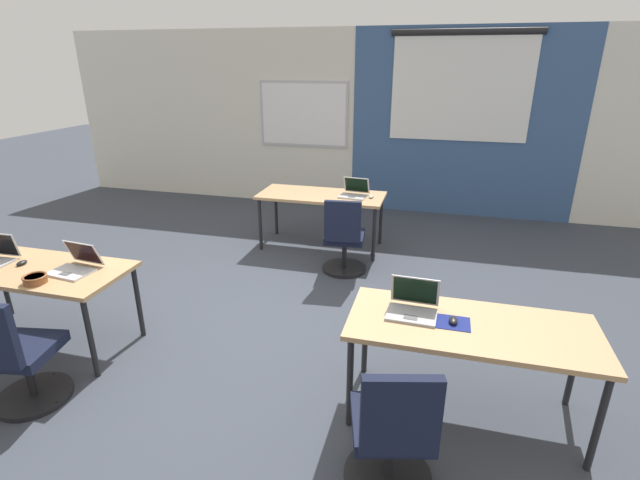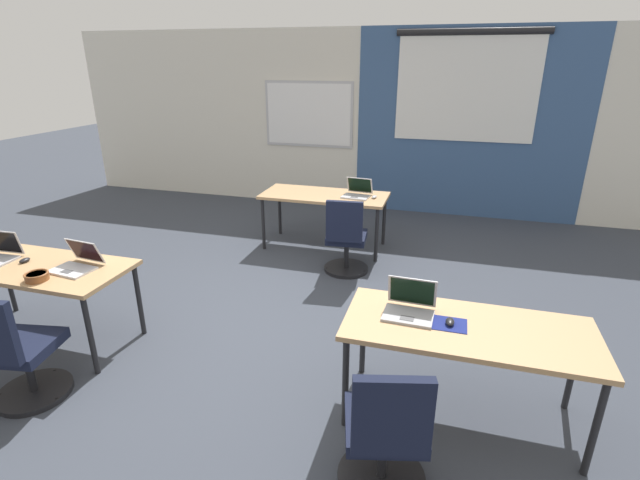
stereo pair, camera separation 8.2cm
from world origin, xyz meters
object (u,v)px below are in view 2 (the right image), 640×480
laptop_near_right_inner (409,307)px  laptop_far_right (357,193)px  desk_near_right (468,335)px  mouse_far_right (374,197)px  snack_bowl (37,276)px  mouse_near_right_inner (450,322)px  mouse_near_left_end (25,260)px  chair_near_left_inner (17,357)px  laptop_near_left_inner (77,263)px  desk_near_left (36,271)px  desk_far_center (324,199)px  chair_far_right (346,243)px  chair_near_right_inner (385,439)px

laptop_near_right_inner → laptop_far_right: laptop_near_right_inner is taller
desk_near_right → mouse_far_right: size_ratio=14.99×
snack_bowl → mouse_near_right_inner: bearing=4.0°
mouse_far_right → mouse_near_left_end: bearing=-132.3°
chair_near_left_inner → laptop_near_left_inner: bearing=-93.9°
desk_near_left → mouse_far_right: size_ratio=14.99×
mouse_near_left_end → laptop_near_left_inner: bearing=1.9°
desk_near_right → desk_far_center: (-1.75, 2.80, 0.00)m
desk_near_left → laptop_near_right_inner: size_ratio=4.70×
laptop_far_right → chair_far_right: size_ratio=0.39×
mouse_near_right_inner → desk_near_right: bearing=3.3°
mouse_near_right_inner → chair_near_right_inner: chair_near_right_inner is taller
laptop_near_right_inner → chair_near_right_inner: bearing=-89.2°
snack_bowl → laptop_near_left_inner: bearing=62.1°
chair_near_left_inner → laptop_far_right: laptop_far_right is taller
desk_near_right → desk_far_center: 3.30m
chair_near_left_inner → chair_far_right: same height
chair_near_left_inner → mouse_near_right_inner: size_ratio=9.13×
laptop_near_left_inner → desk_near_left: bearing=-168.4°
chair_near_right_inner → laptop_far_right: bearing=-89.8°
mouse_near_left_end → laptop_near_right_inner: bearing=0.7°
mouse_near_left_end → chair_near_left_inner: bearing=-50.3°
laptop_near_right_inner → mouse_far_right: bearing=106.9°
mouse_near_right_inner → mouse_near_left_end: bearing=179.5°
desk_near_left → laptop_far_right: 3.56m
desk_near_left → mouse_far_right: 3.68m
mouse_far_right → snack_bowl: size_ratio=0.60×
laptop_near_left_inner → snack_bowl: 0.30m
desk_near_left → mouse_near_right_inner: (3.38, -0.01, 0.08)m
mouse_near_left_end → laptop_near_right_inner: (3.24, 0.04, 0.03)m
desk_near_left → chair_near_right_inner: size_ratio=1.74×
chair_near_left_inner → snack_bowl: size_ratio=5.18×
desk_far_center → chair_far_right: size_ratio=1.74×
laptop_near_right_inner → mouse_near_right_inner: laptop_near_right_inner is taller
laptop_near_left_inner → laptop_far_right: bearing=63.5°
laptop_near_right_inner → laptop_far_right: (-0.94, 2.76, -0.00)m
chair_near_left_inner → mouse_near_left_end: bearing=-60.4°
snack_bowl → desk_far_center: bearing=63.8°
chair_far_right → desk_near_right: bearing=116.3°
chair_near_left_inner → laptop_near_right_inner: bearing=-173.7°
laptop_near_right_inner → snack_bowl: bearing=-172.0°
desk_far_center → chair_far_right: (0.46, -0.72, -0.28)m
desk_far_center → mouse_far_right: (0.64, -0.01, 0.08)m
desk_far_center → snack_bowl: size_ratio=9.01×
desk_near_right → laptop_near_left_inner: size_ratio=4.43×
laptop_near_right_inner → laptop_far_right: bearing=111.1°
laptop_far_right → snack_bowl: size_ratio=2.03×
chair_near_left_inner → snack_bowl: bearing=-75.5°
mouse_near_right_inner → laptop_far_right: laptop_far_right is taller
desk_near_right → laptop_near_left_inner: 3.10m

